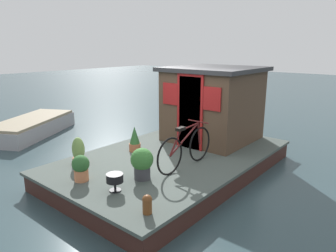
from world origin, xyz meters
The scene contains 11 objects.
ground_plane centered at (0.00, 0.00, 0.00)m, with size 60.00×60.00×0.00m, color #2D4247.
houseboat_deck centered at (0.00, 0.00, 0.21)m, with size 5.42×3.31×0.41m.
houseboat_cabin centered at (1.60, 0.00, 1.36)m, with size 2.19×2.16×1.87m.
bicycle centered at (-0.44, -0.66, 0.82)m, with size 1.72×0.50×0.88m.
potted_plant_basil centered at (-2.16, 0.40, 0.67)m, with size 0.31×0.31×0.48m.
potted_plant_mint centered at (-1.72, 1.11, 0.68)m, with size 0.26×0.26×0.58m.
potted_plant_succulent centered at (-1.40, -0.39, 0.73)m, with size 0.42×0.42×0.58m.
potted_plant_geranium centered at (-0.39, 0.84, 0.69)m, with size 0.27×0.27×0.59m.
charcoal_grill centered at (-2.06, -0.39, 0.63)m, with size 0.29×0.29×0.31m.
mooring_bollard centered at (-2.24, -1.30, 0.57)m, with size 0.15×0.15×0.29m.
dinghy_boat centered at (-0.52, 5.46, 0.26)m, with size 3.42×2.68×0.54m.
Camera 1 is at (-5.18, -4.14, 2.77)m, focal length 33.29 mm.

